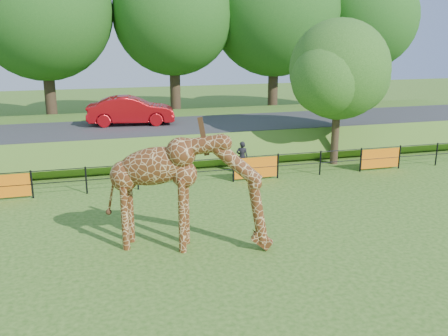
# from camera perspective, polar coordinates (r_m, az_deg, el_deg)

# --- Properties ---
(ground) EXTENTS (90.00, 90.00, 0.00)m
(ground) POSITION_cam_1_polar(r_m,az_deg,el_deg) (13.51, 2.48, -11.97)
(ground) COLOR #2C5916
(ground) RESTS_ON ground
(giraffe) EXTENTS (4.87, 2.51, 3.47)m
(giraffe) POSITION_cam_1_polar(r_m,az_deg,el_deg) (14.38, -4.07, -2.74)
(giraffe) COLOR #592C12
(giraffe) RESTS_ON ground
(perimeter_fence) EXTENTS (28.07, 0.10, 1.10)m
(perimeter_fence) POSITION_cam_1_polar(r_m,az_deg,el_deg) (20.55, -4.28, -0.54)
(perimeter_fence) COLOR black
(perimeter_fence) RESTS_ON ground
(embankment) EXTENTS (40.00, 9.00, 1.30)m
(embankment) POSITION_cam_1_polar(r_m,az_deg,el_deg) (27.72, -7.28, 3.82)
(embankment) COLOR #2C5916
(embankment) RESTS_ON ground
(road) EXTENTS (40.00, 5.00, 0.12)m
(road) POSITION_cam_1_polar(r_m,az_deg,el_deg) (26.12, -6.86, 4.70)
(road) COLOR #2D2D2F
(road) RESTS_ON embankment
(car_red) EXTENTS (4.61, 2.06, 1.47)m
(car_red) POSITION_cam_1_polar(r_m,az_deg,el_deg) (26.59, -10.59, 6.48)
(car_red) COLOR #B80D13
(car_red) RESTS_ON road
(visitor) EXTENTS (0.62, 0.52, 1.45)m
(visitor) POSITION_cam_1_polar(r_m,az_deg,el_deg) (22.30, 2.08, 1.25)
(visitor) COLOR black
(visitor) RESTS_ON ground
(tree_east) EXTENTS (5.40, 4.71, 6.76)m
(tree_east) POSITION_cam_1_polar(r_m,az_deg,el_deg) (23.95, 13.17, 10.49)
(tree_east) COLOR #322016
(tree_east) RESTS_ON ground
(bg_tree_line) EXTENTS (37.30, 8.80, 11.82)m
(bg_tree_line) POSITION_cam_1_polar(r_m,az_deg,el_deg) (33.87, -6.01, 17.12)
(bg_tree_line) COLOR #322016
(bg_tree_line) RESTS_ON ground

